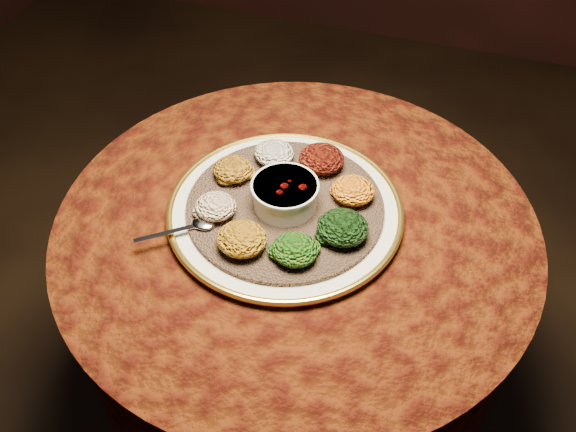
% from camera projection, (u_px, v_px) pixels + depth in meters
% --- Properties ---
extents(table, '(0.96, 0.96, 0.73)m').
position_uv_depth(table, '(295.00, 278.00, 1.40)').
color(table, black).
rests_on(table, ground).
extents(platter, '(0.57, 0.57, 0.02)m').
position_uv_depth(platter, '(285.00, 211.00, 1.27)').
color(platter, beige).
rests_on(platter, table).
extents(injera, '(0.49, 0.49, 0.01)m').
position_uv_depth(injera, '(285.00, 207.00, 1.26)').
color(injera, brown).
rests_on(injera, platter).
extents(stew_bowl, '(0.13, 0.13, 0.05)m').
position_uv_depth(stew_bowl, '(285.00, 193.00, 1.24)').
color(stew_bowl, silver).
rests_on(stew_bowl, injera).
extents(spoon, '(0.13, 0.10, 0.01)m').
position_uv_depth(spoon, '(198.00, 225.00, 1.21)').
color(spoon, silver).
rests_on(spoon, injera).
extents(portion_ayib, '(0.08, 0.08, 0.04)m').
position_uv_depth(portion_ayib, '(274.00, 153.00, 1.34)').
color(portion_ayib, beige).
rests_on(portion_ayib, injera).
extents(portion_kitfo, '(0.09, 0.09, 0.05)m').
position_uv_depth(portion_kitfo, '(322.00, 159.00, 1.32)').
color(portion_kitfo, black).
rests_on(portion_kitfo, injera).
extents(portion_tikil, '(0.09, 0.08, 0.04)m').
position_uv_depth(portion_tikil, '(353.00, 190.00, 1.26)').
color(portion_tikil, '#C07D10').
rests_on(portion_tikil, injera).
extents(portion_gomen, '(0.10, 0.09, 0.05)m').
position_uv_depth(portion_gomen, '(343.00, 227.00, 1.19)').
color(portion_gomen, black).
rests_on(portion_gomen, injera).
extents(portion_mixveg, '(0.09, 0.08, 0.04)m').
position_uv_depth(portion_mixveg, '(295.00, 250.00, 1.15)').
color(portion_mixveg, '#A5320A').
rests_on(portion_mixveg, injera).
extents(portion_kik, '(0.09, 0.09, 0.04)m').
position_uv_depth(portion_kik, '(242.00, 239.00, 1.17)').
color(portion_kik, '#A0630E').
rests_on(portion_kik, injera).
extents(portion_timatim, '(0.08, 0.08, 0.04)m').
position_uv_depth(portion_timatim, '(216.00, 206.00, 1.23)').
color(portion_timatim, maroon).
rests_on(portion_timatim, injera).
extents(portion_shiro, '(0.08, 0.08, 0.04)m').
position_uv_depth(portion_shiro, '(233.00, 169.00, 1.30)').
color(portion_shiro, '#A56513').
rests_on(portion_shiro, injera).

